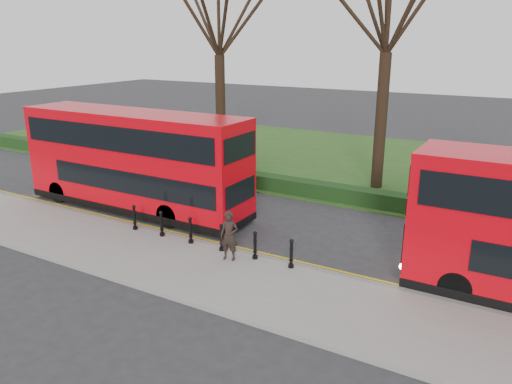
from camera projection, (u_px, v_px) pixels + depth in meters
The scene contains 12 objects.
ground at pixel (249, 244), 19.57m from camera, with size 120.00×120.00×0.00m, color #28282B.
pavement at pixel (205, 272), 17.07m from camera, with size 60.00×4.00×0.15m, color gray.
kerb at pixel (236, 251), 18.73m from camera, with size 60.00×0.25×0.16m, color slate.
grass_verge at pixel (369, 163), 31.97m from camera, with size 60.00×18.00×0.06m, color #294918.
hedge at pixel (318, 190), 25.08m from camera, with size 60.00×0.90×0.80m, color black.
yellow_line_outer at pixel (240, 250), 18.99m from camera, with size 60.00×0.10×0.01m, color yellow.
yellow_line_inner at pixel (243, 248), 19.16m from camera, with size 60.00×0.10×0.01m, color yellow.
tree_left at pixel (219, 16), 29.02m from camera, with size 7.88×7.88×12.31m.
tree_mid at pixel (390, 3), 24.13m from camera, with size 8.21×8.21×12.83m.
bollard_row at pixel (206, 234), 18.80m from camera, with size 7.33×0.15×1.00m.
bus_lead at pixel (134, 161), 22.92m from camera, with size 11.49×2.64×4.57m.
pedestrian at pixel (229, 236), 17.59m from camera, with size 0.66×0.43×1.81m, color black.
Camera 1 is at (9.28, -15.54, 7.73)m, focal length 35.00 mm.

